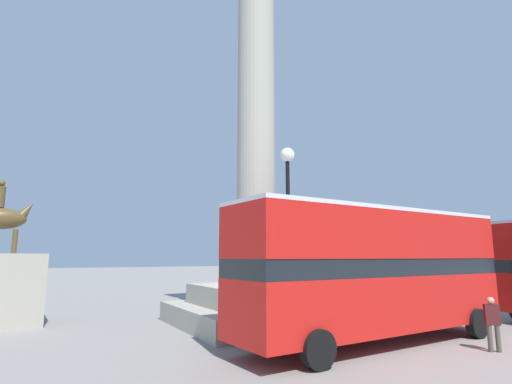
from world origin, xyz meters
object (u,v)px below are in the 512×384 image
at_px(monument_column, 256,178).
at_px(bus_b, 375,269).
at_px(street_lamp, 288,217).
at_px(pedestrian_near_lamp, 492,322).

distance_m(monument_column, bus_b, 6.75).
bearing_deg(street_lamp, monument_column, 78.38).
relative_size(monument_column, street_lamp, 3.16).
height_order(monument_column, pedestrian_near_lamp, monument_column).
relative_size(monument_column, bus_b, 1.97).
distance_m(monument_column, pedestrian_near_lamp, 10.20).
height_order(street_lamp, pedestrian_near_lamp, street_lamp).
height_order(bus_b, street_lamp, street_lamp).
bearing_deg(pedestrian_near_lamp, monument_column, 152.93).
bearing_deg(street_lamp, pedestrian_near_lamp, -41.16).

